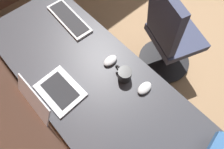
% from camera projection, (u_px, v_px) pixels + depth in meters
% --- Properties ---
extents(floor_plane, '(5.31, 5.31, 0.00)m').
position_uv_depth(floor_plane, '(223.00, 28.00, 2.23)').
color(floor_plane, '#9E7A56').
extents(desk, '(2.04, 0.69, 0.73)m').
position_uv_depth(desk, '(106.00, 98.00, 1.14)').
color(desk, '#38383D').
rests_on(desk, ground).
extents(drawer_pedestal, '(0.40, 0.51, 0.69)m').
position_uv_depth(drawer_pedestal, '(76.00, 81.00, 1.54)').
color(drawer_pedestal, '#38383D').
rests_on(drawer_pedestal, ground).
extents(laptop_leftmost, '(0.29, 0.32, 0.20)m').
position_uv_depth(laptop_leftmost, '(50.00, 95.00, 1.03)').
color(laptop_leftmost, silver).
rests_on(laptop_leftmost, desk).
extents(keyboard_main, '(0.43, 0.16, 0.02)m').
position_uv_depth(keyboard_main, '(69.00, 19.00, 1.33)').
color(keyboard_main, silver).
rests_on(keyboard_main, desk).
extents(mouse_main, '(0.06, 0.10, 0.03)m').
position_uv_depth(mouse_main, '(145.00, 88.00, 1.08)').
color(mouse_main, silver).
rests_on(mouse_main, desk).
extents(mouse_spare, '(0.06, 0.10, 0.03)m').
position_uv_depth(mouse_spare, '(110.00, 61.00, 1.17)').
color(mouse_spare, silver).
rests_on(mouse_spare, desk).
extents(coffee_mug, '(0.13, 0.09, 0.09)m').
position_uv_depth(coffee_mug, '(124.00, 74.00, 1.09)').
color(coffee_mug, black).
rests_on(coffee_mug, desk).
extents(office_chair, '(0.56, 0.61, 0.97)m').
position_uv_depth(office_chair, '(169.00, 39.00, 1.60)').
color(office_chair, '#383D56').
rests_on(office_chair, ground).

